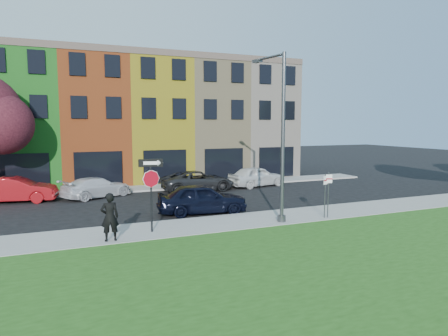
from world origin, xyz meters
name	(u,v)px	position (x,y,z in m)	size (l,w,h in m)	color
ground	(263,240)	(0.00, 0.00, 0.00)	(120.00, 120.00, 0.00)	black
sidewalk_near	(270,219)	(2.00, 3.00, 0.06)	(40.00, 3.00, 0.12)	gray
sidewalk_far	(129,189)	(-3.00, 15.00, 0.06)	(40.00, 2.40, 0.12)	gray
rowhouse_block	(122,122)	(-2.50, 21.18, 4.99)	(30.00, 10.12, 10.00)	beige
stop_sign	(151,180)	(-4.06, 2.67, 2.39)	(1.04, 0.25, 3.19)	black
man	(110,217)	(-5.91, 1.97, 1.10)	(0.72, 0.47, 1.96)	black
sedan_near	(202,199)	(-0.66, 5.69, 0.82)	(5.03, 2.58, 1.64)	black
parked_car_red	(16,190)	(-10.21, 13.04, 0.79)	(4.99, 2.47, 1.57)	maroon
parked_car_silver	(97,187)	(-5.44, 12.82, 0.67)	(5.00, 3.67, 1.35)	silver
parked_car_dark	(198,181)	(1.52, 12.71, 0.73)	(5.26, 2.43, 1.46)	black
parked_car_white	(256,176)	(6.37, 12.93, 0.79)	(4.91, 2.73, 1.58)	silver
street_lamp	(280,138)	(2.10, 2.29, 4.16)	(0.69, 2.57, 8.01)	#444649
parking_sign_a	(325,191)	(4.52, 1.92, 1.50)	(0.31, 0.14, 2.22)	#444649
parking_sign_b	(328,190)	(4.70, 1.89, 1.54)	(0.30, 0.16, 2.29)	#444649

